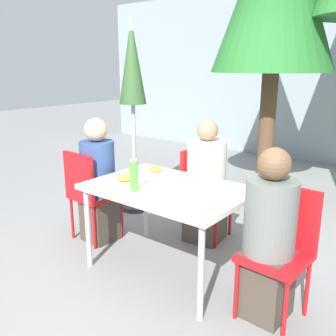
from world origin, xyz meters
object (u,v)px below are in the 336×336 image
object	(u,v)px
person_right	(269,240)
person_far	(206,186)
chair_left	(89,189)
drinking_cup	(216,185)
chair_far	(201,186)
salad_bowl	(202,197)
person_left	(99,184)
closed_umbrella	(132,76)
bottle	(134,176)
chair_right	(281,242)

from	to	relation	value
person_right	person_far	distance (m)	1.19
chair_left	drinking_cup	world-z (taller)	chair_left
chair_far	salad_bowl	bearing A→B (deg)	27.26
chair_left	salad_bowl	world-z (taller)	chair_left
person_left	closed_umbrella	size ratio (longest dim) A/B	0.56
person_right	bottle	world-z (taller)	person_right
chair_far	salad_bowl	distance (m)	1.02
person_right	closed_umbrella	bearing A→B (deg)	-20.69
closed_umbrella	salad_bowl	distance (m)	1.99
chair_left	bottle	distance (m)	0.88
closed_umbrella	person_right	bearing A→B (deg)	-23.72
drinking_cup	chair_far	bearing A→B (deg)	131.42
person_left	bottle	size ratio (longest dim) A/B	4.75
closed_umbrella	drinking_cup	xyz separation A→B (m)	(1.52, -0.72, -0.76)
chair_left	closed_umbrella	distance (m)	1.37
person_left	drinking_cup	xyz separation A→B (m)	(1.22, 0.09, 0.21)
chair_far	person_left	bearing A→B (deg)	-52.92
chair_left	person_left	xyz separation A→B (m)	(0.05, 0.08, 0.05)
person_left	chair_right	distance (m)	1.79
drinking_cup	person_left	bearing A→B (deg)	-175.73
person_left	person_far	world-z (taller)	person_left
chair_right	person_right	size ratio (longest dim) A/B	0.76
bottle	chair_right	bearing A→B (deg)	14.73
closed_umbrella	bottle	bearing A→B (deg)	-46.56
chair_right	bottle	world-z (taller)	bottle
chair_far	person_far	world-z (taller)	person_far
person_left	person_far	distance (m)	1.01
person_right	chair_far	distance (m)	1.28
chair_right	drinking_cup	size ratio (longest dim) A/B	9.15
person_left	chair_right	xyz separation A→B (m)	(1.79, -0.01, -0.05)
drinking_cup	person_far	bearing A→B (deg)	128.36
chair_far	person_far	xyz separation A→B (m)	(0.08, -0.04, 0.03)
person_far	drinking_cup	bearing A→B (deg)	32.05
chair_far	drinking_cup	xyz separation A→B (m)	(0.51, -0.58, 0.25)
chair_right	closed_umbrella	distance (m)	2.46
closed_umbrella	salad_bowl	xyz separation A→B (m)	(1.56, -0.96, -0.78)
person_far	person_right	bearing A→B (deg)	46.43
chair_far	closed_umbrella	xyz separation A→B (m)	(-1.01, 0.14, 1.02)
chair_right	person_right	bearing A→B (deg)	57.97
person_right	chair_far	xyz separation A→B (m)	(-1.03, 0.76, -0.03)
chair_left	chair_far	size ratio (longest dim) A/B	1.00
person_right	chair_left	bearing A→B (deg)	2.72
person_right	salad_bowl	size ratio (longest dim) A/B	7.93
person_right	person_far	world-z (taller)	person_far
chair_left	chair_far	distance (m)	1.07
bottle	person_right	bearing A→B (deg)	11.31
chair_left	person_left	size ratio (longest dim) A/B	0.74
drinking_cup	chair_left	bearing A→B (deg)	-172.46
bottle	drinking_cup	xyz separation A→B (m)	(0.48, 0.38, -0.07)
person_right	chair_right	bearing A→B (deg)	-122.03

